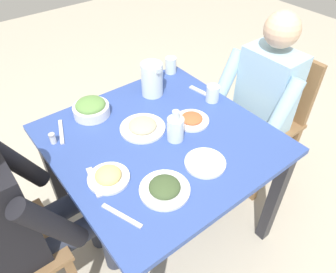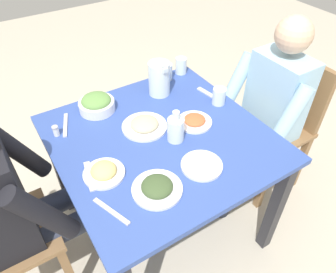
{
  "view_description": "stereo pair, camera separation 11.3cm",
  "coord_description": "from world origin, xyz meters",
  "views": [
    {
      "loc": [
        -0.93,
        0.68,
        1.77
      ],
      "look_at": [
        -0.04,
        -0.01,
        0.77
      ],
      "focal_mm": 34.03,
      "sensor_mm": 36.0,
      "label": 1
    },
    {
      "loc": [
        -0.99,
        0.59,
        1.77
      ],
      "look_at": [
        -0.04,
        -0.01,
        0.77
      ],
      "focal_mm": 34.03,
      "sensor_mm": 36.0,
      "label": 2
    }
  ],
  "objects": [
    {
      "name": "knife_far",
      "position": [
        0.33,
        0.36,
        0.75
      ],
      "size": [
        0.18,
        0.08,
        0.01
      ],
      "primitive_type": "cube",
      "rotation": [
        0.0,
        0.0,
        -0.36
      ],
      "color": "silver",
      "rests_on": "dining_table"
    },
    {
      "name": "fork_far",
      "position": [
        -0.06,
        0.39,
        0.75
      ],
      "size": [
        0.17,
        0.06,
        0.01
      ],
      "primitive_type": "cube",
      "rotation": [
        0.0,
        0.0,
        -0.22
      ],
      "color": "silver",
      "rests_on": "dining_table"
    },
    {
      "name": "plate_yoghurt",
      "position": [
        -0.27,
        -0.05,
        0.76
      ],
      "size": [
        0.18,
        0.18,
        0.05
      ],
      "color": "white",
      "rests_on": "dining_table"
    },
    {
      "name": "plate_beans",
      "position": [
        0.1,
        0.03,
        0.76
      ],
      "size": [
        0.23,
        0.23,
        0.05
      ],
      "color": "white",
      "rests_on": "dining_table"
    },
    {
      "name": "dining_table",
      "position": [
        0.0,
        0.0,
        0.63
      ],
      "size": [
        0.99,
        0.99,
        0.74
      ],
      "color": "#334C99",
      "rests_on": "ground_plane"
    },
    {
      "name": "water_glass_center",
      "position": [
        0.45,
        -0.42,
        0.79
      ],
      "size": [
        0.07,
        0.07,
        0.1
      ],
      "primitive_type": "cylinder",
      "color": "silver",
      "rests_on": "dining_table"
    },
    {
      "name": "salt_shaker",
      "position": [
        0.28,
        0.42,
        0.77
      ],
      "size": [
        0.03,
        0.03,
        0.05
      ],
      "color": "white",
      "rests_on": "dining_table"
    },
    {
      "name": "knife_near",
      "position": [
        -0.27,
        0.39,
        0.75
      ],
      "size": [
        0.18,
        0.08,
        0.01
      ],
      "primitive_type": "cube",
      "rotation": [
        0.0,
        0.0,
        0.35
      ],
      "color": "silver",
      "rests_on": "dining_table"
    },
    {
      "name": "oil_carafe",
      "position": [
        -0.06,
        -0.05,
        0.8
      ],
      "size": [
        0.08,
        0.08,
        0.16
      ],
      "color": "silver",
      "rests_on": "dining_table"
    },
    {
      "name": "water_glass_by_pitcher",
      "position": [
        0.43,
        -0.3,
        0.79
      ],
      "size": [
        0.07,
        0.07,
        0.1
      ],
      "primitive_type": "cylinder",
      "color": "silver",
      "rests_on": "dining_table"
    },
    {
      "name": "plate_rice_curry",
      "position": [
        -0.01,
        -0.2,
        0.76
      ],
      "size": [
        0.18,
        0.18,
        0.04
      ],
      "color": "white",
      "rests_on": "dining_table"
    },
    {
      "name": "chair_near",
      "position": [
        -0.05,
        -0.86,
        0.51
      ],
      "size": [
        0.4,
        0.4,
        0.9
      ],
      "color": "olive",
      "rests_on": "ground_plane"
    },
    {
      "name": "ground_plane",
      "position": [
        0.0,
        0.0,
        0.0
      ],
      "size": [
        8.0,
        8.0,
        0.0
      ],
      "primitive_type": "plane",
      "color": "#B7AD99"
    },
    {
      "name": "plate_dolmas",
      "position": [
        -0.28,
        0.18,
        0.76
      ],
      "size": [
        0.21,
        0.21,
        0.05
      ],
      "color": "white",
      "rests_on": "dining_table"
    },
    {
      "name": "water_glass_near_right",
      "position": [
        0.07,
        -0.41,
        0.79
      ],
      "size": [
        0.07,
        0.07,
        0.09
      ],
      "primitive_type": "cylinder",
      "color": "silver",
      "rests_on": "dining_table"
    },
    {
      "name": "fork_near",
      "position": [
        0.16,
        -0.42,
        0.75
      ],
      "size": [
        0.17,
        0.05,
        0.01
      ],
      "primitive_type": "cube",
      "rotation": [
        0.0,
        0.0,
        0.15
      ],
      "color": "silver",
      "rests_on": "dining_table"
    },
    {
      "name": "water_pitcher",
      "position": [
        0.32,
        -0.19,
        0.84
      ],
      "size": [
        0.16,
        0.12,
        0.19
      ],
      "color": "silver",
      "rests_on": "dining_table"
    },
    {
      "name": "plate_fries",
      "position": [
        -0.08,
        0.33,
        0.76
      ],
      "size": [
        0.18,
        0.18,
        0.06
      ],
      "color": "white",
      "rests_on": "dining_table"
    },
    {
      "name": "salad_bowl",
      "position": [
        0.36,
        0.18,
        0.79
      ],
      "size": [
        0.19,
        0.19,
        0.09
      ],
      "color": "white",
      "rests_on": "dining_table"
    },
    {
      "name": "diner_far",
      "position": [
        0.05,
        0.66,
        0.66
      ],
      "size": [
        0.48,
        0.53,
        1.19
      ],
      "color": "black",
      "rests_on": "ground_plane"
    },
    {
      "name": "diner_near",
      "position": [
        -0.05,
        -0.66,
        0.66
      ],
      "size": [
        0.48,
        0.53,
        1.19
      ],
      "color": "#9EC6E0",
      "rests_on": "ground_plane"
    }
  ]
}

